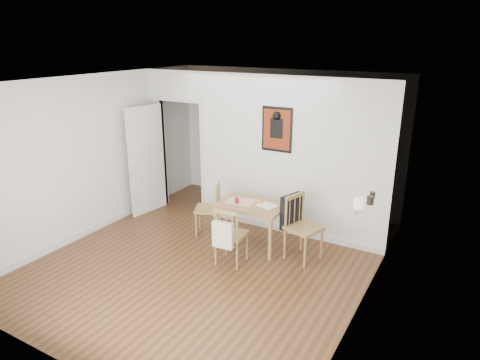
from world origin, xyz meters
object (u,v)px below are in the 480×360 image
Objects in this scene: chair_right at (303,227)px; orange_fruit at (260,201)px; notebook at (267,206)px; ceramic_jar_b at (372,195)px; dining_table at (251,209)px; red_glass at (237,200)px; fireplace at (364,247)px; chair_left at (208,209)px; bookshelf at (218,158)px; ceramic_jar_a at (370,200)px; mantel_lamp at (359,204)px; chair_front at (231,235)px.

chair_right reaches higher than orange_fruit.
ceramic_jar_b reaches higher than notebook.
dining_table is 0.26m from red_glass.
fireplace is at bearing -14.84° from orange_fruit.
notebook is at bearing 10.62° from dining_table.
dining_table is 0.83× the size of fireplace.
chair_left is at bearing 179.69° from chair_right.
notebook is (1.07, 0.03, 0.27)m from chair_left.
chair_left is at bearing -178.19° from notebook.
bookshelf reaches higher than orange_fruit.
ceramic_jar_a is (1.72, -0.36, 0.46)m from orange_fruit.
fireplace is 4.27× the size of notebook.
red_glass is at bearing -164.88° from notebook.
chair_right is 0.78m from orange_fruit.
fireplace is 6.15× the size of mantel_lamp.
mantel_lamp is 0.40m from ceramic_jar_a.
chair_right is 1.05m from fireplace.
red_glass is at bearing -154.46° from orange_fruit.
dining_table is 0.84m from chair_left.
fireplace reaches higher than chair_right.
chair_left is at bearing 165.31° from mantel_lamp.
bookshelf is 15.89× the size of ceramic_jar_a.
chair_front is (-0.85, -0.63, -0.06)m from chair_right.
chair_right is 0.64m from notebook.
chair_left is 1.00× the size of chair_front.
mantel_lamp is at bearing -14.69° from chair_left.
fireplace is (0.98, -0.38, 0.11)m from chair_right.
ceramic_jar_a reaches higher than chair_left.
notebook is at bearing 168.21° from ceramic_jar_a.
chair_front is at bearing -162.57° from ceramic_jar_b.
mantel_lamp is at bearing -16.48° from red_glass.
dining_table is at bearing 171.19° from ceramic_jar_a.
mantel_lamp reaches higher than fireplace.
bookshelf reaches higher than mantel_lamp.
bookshelf is 4.16m from mantel_lamp.
red_glass is 2.16m from mantel_lamp.
chair_front is 0.76m from notebook.
dining_table is at bearing 159.38° from mantel_lamp.
chair_front is 10.56× the size of orange_fruit.
orange_fruit is 0.92× the size of ceramic_jar_b.
orange_fruit is (0.10, 0.71, 0.30)m from chair_front.
bookshelf is 8.26× the size of mantel_lamp.
ceramic_jar_b is at bearing -2.04° from dining_table.
orange_fruit is at bearing 25.54° from red_glass.
mantel_lamp is at bearing -24.06° from orange_fruit.
chair_front is 4.37× the size of mantel_lamp.
bookshelf is at bearing 116.86° from chair_left.
chair_right is (1.68, -0.01, 0.07)m from chair_left.
bookshelf is 2.35m from orange_fruit.
orange_fruit is (1.76, -1.56, -0.08)m from bookshelf.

